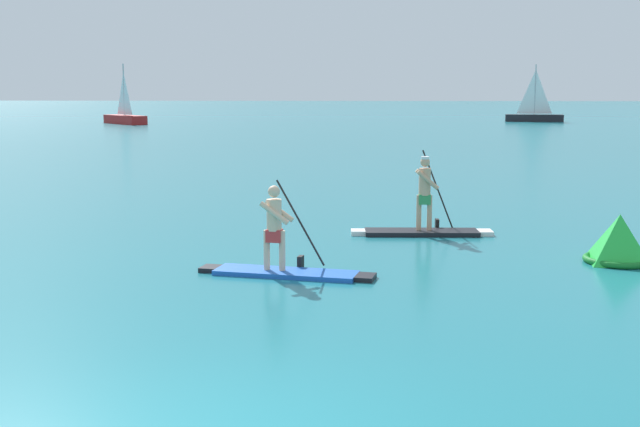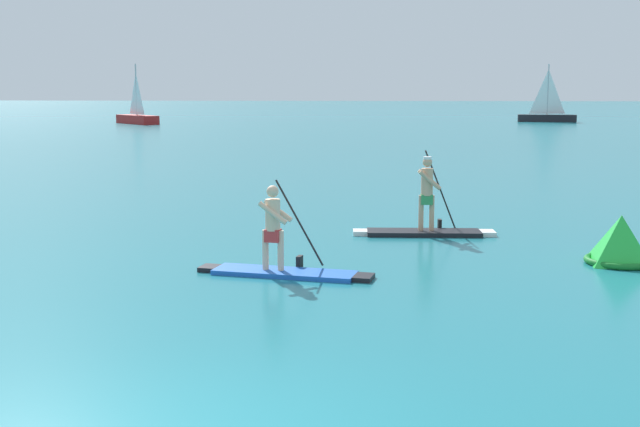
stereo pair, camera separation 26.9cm
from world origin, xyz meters
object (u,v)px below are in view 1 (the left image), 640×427
at_px(sailboat_right_horizon, 534,114).
at_px(sailboat_left_horizon, 125,117).
at_px(race_marker_buoy, 619,242).
at_px(paddleboarder_far_right, 423,219).
at_px(paddleboarder_mid_center, 283,255).

bearing_deg(sailboat_right_horizon, sailboat_left_horizon, -161.70).
xyz_separation_m(sailboat_left_horizon, sailboat_right_horizon, (39.15, 7.87, 0.08)).
bearing_deg(sailboat_right_horizon, race_marker_buoy, -92.53).
height_order(race_marker_buoy, sailboat_left_horizon, sailboat_left_horizon).
height_order(race_marker_buoy, sailboat_right_horizon, sailboat_right_horizon).
bearing_deg(paddleboarder_far_right, race_marker_buoy, -41.37).
distance_m(sailboat_left_horizon, sailboat_right_horizon, 39.94).
xyz_separation_m(paddleboarder_far_right, sailboat_right_horizon, (14.75, 64.94, 0.39)).
xyz_separation_m(paddleboarder_mid_center, race_marker_buoy, (6.14, 1.43, 0.04)).
xyz_separation_m(paddleboarder_far_right, sailboat_left_horizon, (-24.40, 57.07, 0.31)).
distance_m(paddleboarder_far_right, sailboat_right_horizon, 66.59).
bearing_deg(paddleboarder_far_right, sailboat_left_horizon, 110.22).
height_order(paddleboarder_far_right, sailboat_right_horizon, sailboat_right_horizon).
height_order(paddleboarder_mid_center, race_marker_buoy, paddleboarder_mid_center).
bearing_deg(paddleboarder_mid_center, sailboat_right_horizon, 86.22).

